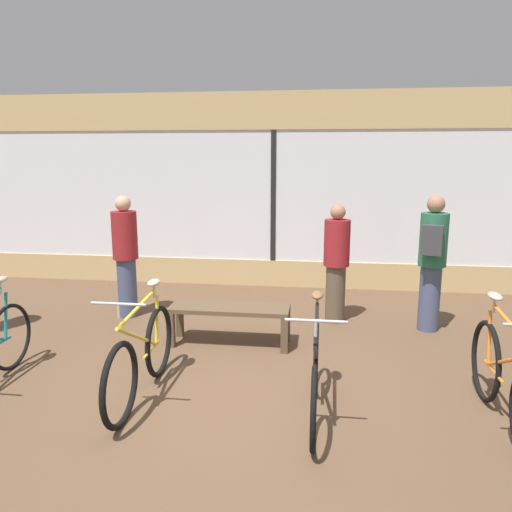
{
  "coord_description": "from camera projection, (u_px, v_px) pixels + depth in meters",
  "views": [
    {
      "loc": [
        0.83,
        -4.12,
        2.2
      ],
      "look_at": [
        0.0,
        1.98,
        0.95
      ],
      "focal_mm": 35.0,
      "sensor_mm": 36.0,
      "label": 1
    }
  ],
  "objects": [
    {
      "name": "ground_plane",
      "position": [
        227.0,
        401.0,
        4.55
      ],
      "size": [
        24.0,
        24.0,
        0.0
      ],
      "primitive_type": "plane",
      "color": "brown"
    },
    {
      "name": "shop_back_wall",
      "position": [
        273.0,
        190.0,
        8.21
      ],
      "size": [
        12.0,
        0.08,
        3.2
      ],
      "color": "tan",
      "rests_on": "ground_plane"
    },
    {
      "name": "bicycle_left",
      "position": [
        142.0,
        357.0,
        4.55
      ],
      "size": [
        0.46,
        1.7,
        1.04
      ],
      "color": "black",
      "rests_on": "ground_plane"
    },
    {
      "name": "bicycle_right",
      "position": [
        315.0,
        373.0,
        4.25
      ],
      "size": [
        0.46,
        1.63,
        1.01
      ],
      "color": "black",
      "rests_on": "ground_plane"
    },
    {
      "name": "bicycle_far_right",
      "position": [
        505.0,
        381.0,
        4.03
      ],
      "size": [
        0.46,
        1.76,
        1.05
      ],
      "color": "black",
      "rests_on": "ground_plane"
    },
    {
      "name": "display_bench",
      "position": [
        230.0,
        313.0,
        5.84
      ],
      "size": [
        1.4,
        0.44,
        0.46
      ],
      "color": "brown",
      "rests_on": "ground_plane"
    },
    {
      "name": "customer_near_rack",
      "position": [
        126.0,
        254.0,
        6.77
      ],
      "size": [
        0.43,
        0.43,
        1.67
      ],
      "color": "#424C6B",
      "rests_on": "ground_plane"
    },
    {
      "name": "customer_by_window",
      "position": [
        432.0,
        259.0,
        6.21
      ],
      "size": [
        0.42,
        0.54,
        1.72
      ],
      "color": "#424C6B",
      "rests_on": "ground_plane"
    },
    {
      "name": "customer_mid_floor",
      "position": [
        336.0,
        261.0,
        6.57
      ],
      "size": [
        0.45,
        0.45,
        1.57
      ],
      "color": "brown",
      "rests_on": "ground_plane"
    }
  ]
}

